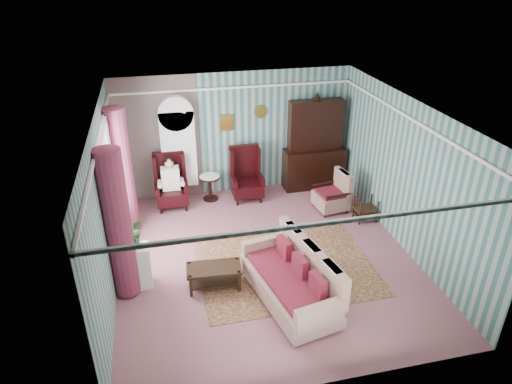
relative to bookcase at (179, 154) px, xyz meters
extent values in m
plane|color=#98585D|center=(1.35, -2.84, -1.12)|extent=(6.00, 6.00, 0.00)
cube|color=#396865|center=(1.35, 0.16, 0.33)|extent=(5.50, 0.02, 2.90)
cube|color=#396865|center=(1.35, -5.84, 0.33)|extent=(5.50, 0.02, 2.90)
cube|color=#396865|center=(-1.40, -2.84, 0.33)|extent=(0.02, 6.00, 2.90)
cube|color=#396865|center=(4.10, -2.84, 0.33)|extent=(0.02, 6.00, 2.90)
cube|color=white|center=(1.35, -2.84, 1.78)|extent=(5.50, 6.00, 0.02)
cube|color=#984D5C|center=(-0.45, 0.15, 0.33)|extent=(1.90, 0.01, 2.90)
cube|color=white|center=(1.35, -2.84, 1.43)|extent=(5.50, 6.00, 0.05)
cube|color=white|center=(-1.37, -2.24, 0.43)|extent=(0.04, 1.50, 1.90)
cylinder|color=maroon|center=(-1.20, -3.29, 0.23)|extent=(0.44, 0.44, 2.60)
cylinder|color=maroon|center=(-1.20, -1.19, 0.23)|extent=(0.44, 0.44, 2.60)
cube|color=#B88B31|center=(1.15, 0.13, 0.63)|extent=(0.30, 0.03, 0.38)
cube|color=white|center=(0.00, 0.00, 0.00)|extent=(0.80, 0.28, 2.24)
cube|color=black|center=(3.25, -0.12, 0.06)|extent=(1.50, 0.56, 2.36)
cube|color=black|center=(-0.25, -0.39, -0.50)|extent=(0.76, 0.80, 1.25)
cube|color=black|center=(1.50, -0.39, -0.50)|extent=(0.76, 0.80, 1.25)
cylinder|color=black|center=(0.65, -0.24, -0.82)|extent=(0.50, 0.50, 0.60)
cube|color=black|center=(3.82, -1.94, -0.85)|extent=(0.45, 0.38, 0.54)
cube|color=silver|center=(-1.05, -3.14, -0.72)|extent=(0.55, 0.35, 0.80)
cube|color=#531B21|center=(1.65, -3.14, -1.11)|extent=(3.20, 2.60, 0.01)
cube|color=#BEB693|center=(1.43, -4.13, -0.61)|extent=(1.35, 2.21, 1.02)
cube|color=#B4AB8B|center=(3.25, -1.34, -0.59)|extent=(0.87, 0.84, 1.05)
cube|color=black|center=(0.28, -3.48, -0.91)|extent=(0.97, 0.54, 0.41)
imported|color=#1B4716|center=(-1.04, -3.18, -0.12)|extent=(0.41, 0.37, 0.40)
imported|color=#1C4C18|center=(-0.97, -2.99, -0.09)|extent=(0.29, 0.26, 0.46)
imported|color=#224A17|center=(-1.08, -3.02, -0.15)|extent=(0.20, 0.20, 0.35)
camera|label=1|loc=(-0.44, -9.82, 4.05)|focal=32.00mm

